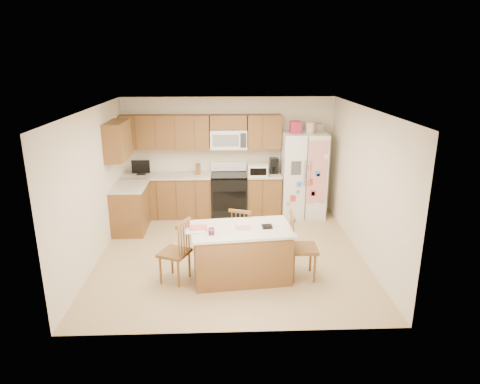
{
  "coord_description": "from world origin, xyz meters",
  "views": [
    {
      "loc": [
        -0.1,
        -6.82,
        3.27
      ],
      "look_at": [
        0.17,
        0.35,
        1.02
      ],
      "focal_mm": 32.0,
      "sensor_mm": 36.0,
      "label": 1
    }
  ],
  "objects_px": {
    "windsor_chair_back": "(243,235)",
    "windsor_chair_right": "(301,248)",
    "stove": "(229,194)",
    "refrigerator": "(303,174)",
    "island": "(241,253)",
    "windsor_chair_left": "(176,252)"
  },
  "relations": [
    {
      "from": "stove",
      "to": "windsor_chair_back",
      "type": "xyz_separation_m",
      "value": [
        0.19,
        -2.15,
        -0.04
      ]
    },
    {
      "from": "stove",
      "to": "island",
      "type": "distance_m",
      "value": 2.79
    },
    {
      "from": "refrigerator",
      "to": "island",
      "type": "relative_size",
      "value": 1.24
    },
    {
      "from": "refrigerator",
      "to": "windsor_chair_left",
      "type": "bearing_deg",
      "value": -130.92
    },
    {
      "from": "windsor_chair_left",
      "to": "stove",
      "type": "bearing_deg",
      "value": 73.51
    },
    {
      "from": "stove",
      "to": "windsor_chair_right",
      "type": "relative_size",
      "value": 1.08
    },
    {
      "from": "windsor_chair_left",
      "to": "windsor_chair_back",
      "type": "bearing_deg",
      "value": 33.86
    },
    {
      "from": "windsor_chair_back",
      "to": "windsor_chair_right",
      "type": "height_order",
      "value": "windsor_chair_right"
    },
    {
      "from": "island",
      "to": "windsor_chair_right",
      "type": "height_order",
      "value": "windsor_chair_right"
    },
    {
      "from": "refrigerator",
      "to": "island",
      "type": "bearing_deg",
      "value": -117.58
    },
    {
      "from": "refrigerator",
      "to": "windsor_chair_back",
      "type": "height_order",
      "value": "refrigerator"
    },
    {
      "from": "island",
      "to": "windsor_chair_right",
      "type": "xyz_separation_m",
      "value": [
        0.92,
        -0.02,
        0.07
      ]
    },
    {
      "from": "windsor_chair_right",
      "to": "stove",
      "type": "bearing_deg",
      "value": 110.78
    },
    {
      "from": "island",
      "to": "windsor_chair_back",
      "type": "height_order",
      "value": "windsor_chair_back"
    },
    {
      "from": "windsor_chair_back",
      "to": "windsor_chair_right",
      "type": "distance_m",
      "value": 1.09
    },
    {
      "from": "island",
      "to": "windsor_chair_left",
      "type": "height_order",
      "value": "windsor_chair_left"
    },
    {
      "from": "refrigerator",
      "to": "windsor_chair_right",
      "type": "xyz_separation_m",
      "value": [
        -0.51,
        -2.74,
        -0.43
      ]
    },
    {
      "from": "windsor_chair_back",
      "to": "windsor_chair_right",
      "type": "bearing_deg",
      "value": -36.89
    },
    {
      "from": "refrigerator",
      "to": "island",
      "type": "distance_m",
      "value": 3.12
    },
    {
      "from": "windsor_chair_left",
      "to": "windsor_chair_back",
      "type": "distance_m",
      "value": 1.25
    },
    {
      "from": "island",
      "to": "refrigerator",
      "type": "bearing_deg",
      "value": 62.42
    },
    {
      "from": "stove",
      "to": "refrigerator",
      "type": "relative_size",
      "value": 0.55
    }
  ]
}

